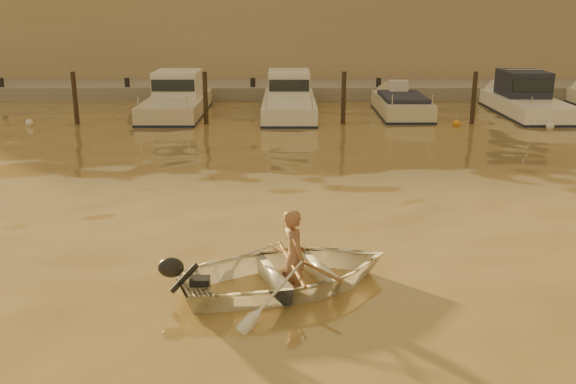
{
  "coord_description": "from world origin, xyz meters",
  "views": [
    {
      "loc": [
        -2.37,
        -10.77,
        4.51
      ],
      "look_at": [
        -2.35,
        1.95,
        0.75
      ],
      "focal_mm": 40.0,
      "sensor_mm": 36.0,
      "label": 1
    }
  ],
  "objects_px": {
    "dinghy": "(288,273)",
    "moored_boat_4": "(527,99)",
    "moored_boat_2": "(289,99)",
    "moored_boat_3": "(401,109)",
    "moored_boat_1": "(176,100)",
    "person": "(294,257)",
    "waterfront_building": "(328,41)"
  },
  "relations": [
    {
      "from": "moored_boat_1",
      "to": "moored_boat_2",
      "type": "relative_size",
      "value": 0.95
    },
    {
      "from": "moored_boat_2",
      "to": "moored_boat_4",
      "type": "bearing_deg",
      "value": 0.0
    },
    {
      "from": "moored_boat_3",
      "to": "moored_boat_2",
      "type": "bearing_deg",
      "value": 180.0
    },
    {
      "from": "moored_boat_4",
      "to": "waterfront_building",
      "type": "height_order",
      "value": "waterfront_building"
    },
    {
      "from": "dinghy",
      "to": "moored_boat_3",
      "type": "height_order",
      "value": "moored_boat_3"
    },
    {
      "from": "person",
      "to": "moored_boat_2",
      "type": "bearing_deg",
      "value": -21.08
    },
    {
      "from": "person",
      "to": "waterfront_building",
      "type": "relative_size",
      "value": 0.04
    },
    {
      "from": "moored_boat_3",
      "to": "moored_boat_4",
      "type": "xyz_separation_m",
      "value": [
        5.23,
        0.0,
        0.4
      ]
    },
    {
      "from": "moored_boat_1",
      "to": "moored_boat_4",
      "type": "bearing_deg",
      "value": 0.0
    },
    {
      "from": "moored_boat_4",
      "to": "waterfront_building",
      "type": "bearing_deg",
      "value": 124.84
    },
    {
      "from": "person",
      "to": "moored_boat_1",
      "type": "distance_m",
      "value": 17.67
    },
    {
      "from": "dinghy",
      "to": "moored_boat_4",
      "type": "height_order",
      "value": "moored_boat_4"
    },
    {
      "from": "waterfront_building",
      "to": "dinghy",
      "type": "bearing_deg",
      "value": -94.79
    },
    {
      "from": "moored_boat_1",
      "to": "moored_boat_2",
      "type": "distance_m",
      "value": 4.73
    },
    {
      "from": "dinghy",
      "to": "moored_boat_3",
      "type": "relative_size",
      "value": 0.64
    },
    {
      "from": "moored_boat_3",
      "to": "moored_boat_4",
      "type": "bearing_deg",
      "value": 0.0
    },
    {
      "from": "moored_boat_2",
      "to": "moored_boat_3",
      "type": "distance_m",
      "value": 4.73
    },
    {
      "from": "person",
      "to": "moored_boat_2",
      "type": "distance_m",
      "value": 17.02
    },
    {
      "from": "moored_boat_3",
      "to": "moored_boat_1",
      "type": "bearing_deg",
      "value": 180.0
    },
    {
      "from": "moored_boat_2",
      "to": "moored_boat_3",
      "type": "xyz_separation_m",
      "value": [
        4.71,
        0.0,
        -0.4
      ]
    },
    {
      "from": "person",
      "to": "moored_boat_1",
      "type": "height_order",
      "value": "moored_boat_1"
    },
    {
      "from": "dinghy",
      "to": "moored_boat_1",
      "type": "bearing_deg",
      "value": -5.88
    },
    {
      "from": "moored_boat_2",
      "to": "waterfront_building",
      "type": "relative_size",
      "value": 0.16
    },
    {
      "from": "person",
      "to": "moored_boat_1",
      "type": "xyz_separation_m",
      "value": [
        -4.76,
        17.02,
        0.11
      ]
    },
    {
      "from": "moored_boat_2",
      "to": "moored_boat_3",
      "type": "bearing_deg",
      "value": 0.0
    },
    {
      "from": "moored_boat_2",
      "to": "waterfront_building",
      "type": "xyz_separation_m",
      "value": [
        2.28,
        11.0,
        1.77
      ]
    },
    {
      "from": "dinghy",
      "to": "moored_boat_3",
      "type": "bearing_deg",
      "value": -36.83
    },
    {
      "from": "dinghy",
      "to": "waterfront_building",
      "type": "bearing_deg",
      "value": -25.97
    },
    {
      "from": "person",
      "to": "moored_boat_3",
      "type": "height_order",
      "value": "person"
    },
    {
      "from": "moored_boat_1",
      "to": "moored_boat_2",
      "type": "bearing_deg",
      "value": 0.0
    },
    {
      "from": "moored_boat_1",
      "to": "moored_boat_4",
      "type": "distance_m",
      "value": 14.67
    },
    {
      "from": "moored_boat_3",
      "to": "waterfront_building",
      "type": "xyz_separation_m",
      "value": [
        -2.43,
        11.0,
        2.17
      ]
    }
  ]
}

